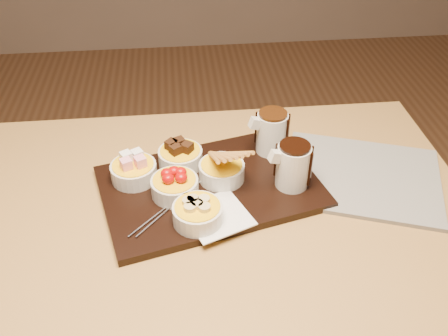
{
  "coord_description": "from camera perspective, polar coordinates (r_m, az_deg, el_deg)",
  "views": [
    {
      "loc": [
        -0.01,
        -0.76,
        1.46
      ],
      "look_at": [
        0.07,
        0.07,
        0.81
      ],
      "focal_mm": 40.0,
      "sensor_mm": 36.0,
      "label": 1
    }
  ],
  "objects": [
    {
      "name": "bowl_bananas",
      "position": [
        0.99,
        -3.03,
        -5.27
      ],
      "size": [
        0.1,
        0.1,
        0.04
      ],
      "primitive_type": "cylinder",
      "color": "beige",
      "rests_on": "serving_board"
    },
    {
      "name": "bowl_marshmallows",
      "position": [
        1.1,
        -10.26,
        -0.44
      ],
      "size": [
        0.1,
        0.1,
        0.04
      ],
      "primitive_type": "cylinder",
      "color": "beige",
      "rests_on": "serving_board"
    },
    {
      "name": "serving_board",
      "position": [
        1.09,
        -1.57,
        -2.22
      ],
      "size": [
        0.52,
        0.4,
        0.02
      ],
      "primitive_type": "cube",
      "rotation": [
        0.0,
        0.0,
        0.25
      ],
      "color": "black",
      "rests_on": "dining_table"
    },
    {
      "name": "newspaper",
      "position": [
        1.17,
        15.4,
        -0.95
      ],
      "size": [
        0.42,
        0.37,
        0.01
      ],
      "primitive_type": "cube",
      "rotation": [
        0.0,
        0.0,
        -0.34
      ],
      "color": "beige",
      "rests_on": "dining_table"
    },
    {
      "name": "fondue_skewers",
      "position": [
        1.04,
        -5.75,
        -3.78
      ],
      "size": [
        0.21,
        0.2,
        0.01
      ],
      "primitive_type": null,
      "rotation": [
        0.0,
        0.0,
        -0.76
      ],
      "color": "silver",
      "rests_on": "serving_board"
    },
    {
      "name": "pitcher_dark_chocolate",
      "position": [
        1.06,
        7.88,
        0.2
      ],
      "size": [
        0.09,
        0.09,
        0.1
      ],
      "primitive_type": "cylinder",
      "rotation": [
        0.0,
        0.0,
        0.25
      ],
      "color": "silver",
      "rests_on": "serving_board"
    },
    {
      "name": "pitcher_milk_chocolate",
      "position": [
        1.16,
        5.48,
        4.0
      ],
      "size": [
        0.09,
        0.09,
        0.1
      ],
      "primitive_type": "cylinder",
      "rotation": [
        0.0,
        0.0,
        0.25
      ],
      "color": "silver",
      "rests_on": "serving_board"
    },
    {
      "name": "bowl_strawberries",
      "position": [
        1.05,
        -5.64,
        -2.17
      ],
      "size": [
        0.1,
        0.1,
        0.04
      ],
      "primitive_type": "cylinder",
      "color": "beige",
      "rests_on": "serving_board"
    },
    {
      "name": "dining_table",
      "position": [
        1.11,
        -3.38,
        -9.01
      ],
      "size": [
        1.2,
        0.8,
        0.75
      ],
      "color": "#A3793C",
      "rests_on": "ground"
    },
    {
      "name": "napkin",
      "position": [
        1.01,
        -0.82,
        -5.46
      ],
      "size": [
        0.16,
        0.16,
        0.0
      ],
      "primitive_type": "cube",
      "rotation": [
        0.0,
        0.0,
        0.39
      ],
      "color": "white",
      "rests_on": "serving_board"
    },
    {
      "name": "bowl_cake",
      "position": [
        1.13,
        -4.99,
        1.19
      ],
      "size": [
        0.1,
        0.1,
        0.04
      ],
      "primitive_type": "cylinder",
      "color": "beige",
      "rests_on": "serving_board"
    },
    {
      "name": "bowl_biscotti",
      "position": [
        1.09,
        -0.27,
        -0.42
      ],
      "size": [
        0.1,
        0.1,
        0.04
      ],
      "primitive_type": "cylinder",
      "color": "beige",
      "rests_on": "serving_board"
    }
  ]
}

